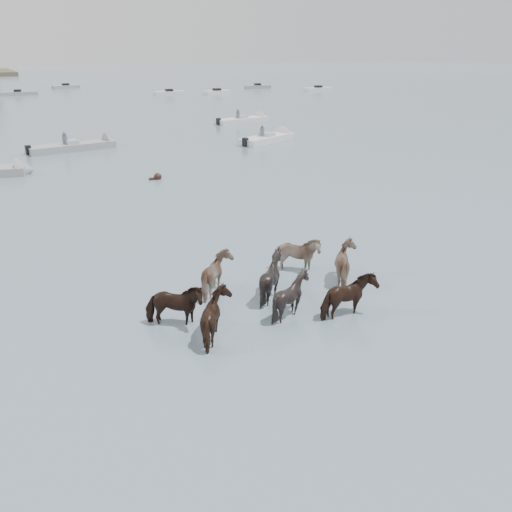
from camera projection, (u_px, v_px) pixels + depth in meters
ground at (195, 330)px, 13.60m from camera, size 400.00×400.00×0.00m
pony_herd at (274, 286)px, 14.89m from camera, size 7.32×4.49×1.45m
swimming_pony at (157, 177)px, 29.00m from camera, size 0.72×0.44×0.44m
motorboat_c at (83, 146)px, 37.40m from camera, size 6.58×2.33×1.92m
motorboat_d at (273, 138)px, 40.72m from camera, size 5.82×3.67×1.92m
motorboat_e at (248, 120)px, 50.60m from camera, size 5.99×2.33×1.92m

